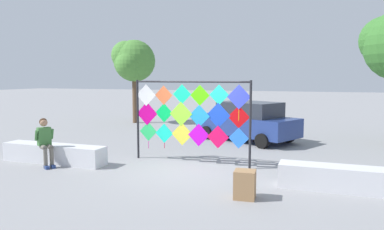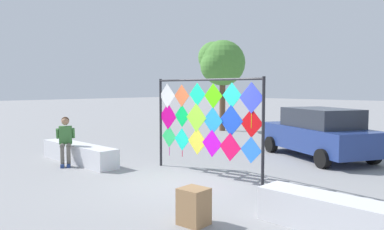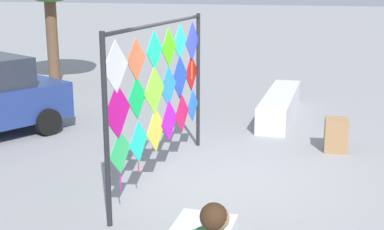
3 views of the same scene
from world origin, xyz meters
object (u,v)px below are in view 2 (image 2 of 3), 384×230
object	(u,v)px
seated_vendor	(65,137)
parked_car	(319,133)
cardboard_box_large	(194,206)
tree_palm_like	(221,63)
kite_display_rack	(205,117)

from	to	relation	value
seated_vendor	parked_car	distance (m)	7.80
seated_vendor	cardboard_box_large	size ratio (longest dim) A/B	2.30
tree_palm_like	parked_car	bearing A→B (deg)	-26.71
parked_car	tree_palm_like	distance (m)	8.56
kite_display_rack	cardboard_box_large	xyz separation A→B (m)	(2.19, -2.64, -1.22)
kite_display_rack	tree_palm_like	distance (m)	10.51
seated_vendor	parked_car	size ratio (longest dim) A/B	0.31
cardboard_box_large	tree_palm_like	xyz separation A→B (m)	(-8.59, 10.73, 3.22)
kite_display_rack	cardboard_box_large	size ratio (longest dim) A/B	6.06
kite_display_rack	cardboard_box_large	distance (m)	3.64
cardboard_box_large	parked_car	bearing A→B (deg)	100.74
kite_display_rack	parked_car	distance (m)	4.58
kite_display_rack	cardboard_box_large	world-z (taller)	kite_display_rack
parked_car	seated_vendor	bearing A→B (deg)	-126.61
kite_display_rack	tree_palm_like	bearing A→B (deg)	128.35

